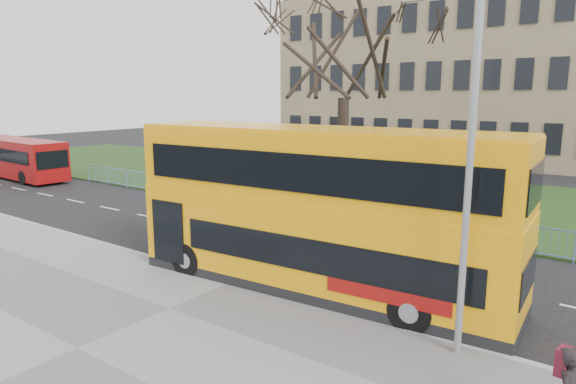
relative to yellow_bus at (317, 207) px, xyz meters
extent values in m
plane|color=black|center=(-2.26, 0.51, -2.50)|extent=(120.00, 120.00, 0.00)
cube|color=slate|center=(-2.26, -6.24, -2.44)|extent=(80.00, 10.50, 0.12)
cube|color=#959597|center=(-2.26, -1.04, -2.43)|extent=(80.00, 0.20, 0.14)
cube|color=#203B15|center=(-2.26, 14.81, -2.46)|extent=(80.00, 15.40, 0.08)
cube|color=#887756|center=(-7.26, 35.51, 4.50)|extent=(30.00, 15.00, 14.00)
cube|color=#FFA70A|center=(0.00, 0.01, -1.08)|extent=(11.25, 3.31, 2.06)
cube|color=#FFA70A|center=(0.00, 0.01, 0.13)|extent=(11.25, 3.31, 0.36)
cube|color=#FFA70A|center=(0.00, 0.01, 1.23)|extent=(11.19, 3.26, 1.85)
cube|color=black|center=(0.71, -1.28, -1.00)|extent=(8.56, 0.56, 0.90)
cube|color=black|center=(0.08, -1.30, 1.14)|extent=(10.20, 0.66, 1.01)
cylinder|color=black|center=(-3.89, -1.42, -1.95)|extent=(1.12, 0.36, 1.10)
cylinder|color=black|center=(3.29, -0.98, -1.95)|extent=(1.12, 0.36, 1.10)
cube|color=maroon|center=(-27.47, 5.12, -1.09)|extent=(10.09, 2.78, 2.45)
cylinder|color=black|center=(-24.35, 3.91, -2.04)|extent=(0.92, 0.28, 0.91)
cylinder|color=#92949A|center=(4.59, -1.49, 1.36)|extent=(0.15, 0.15, 7.47)
camera|label=1|loc=(7.66, -11.97, 3.16)|focal=32.00mm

